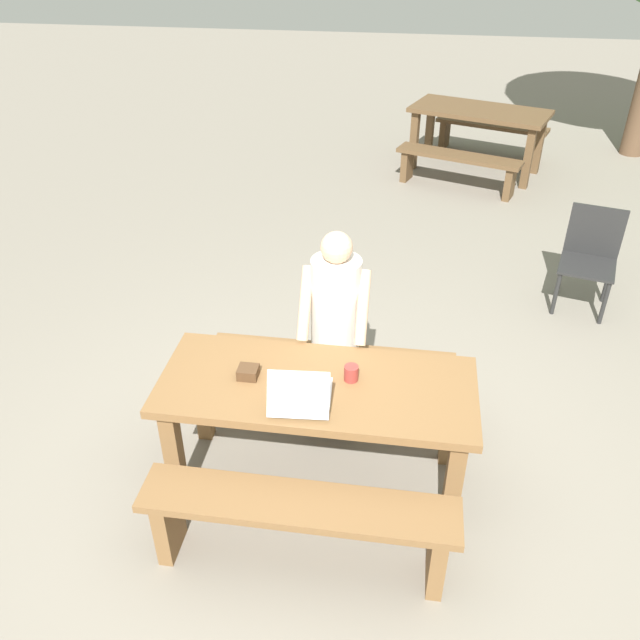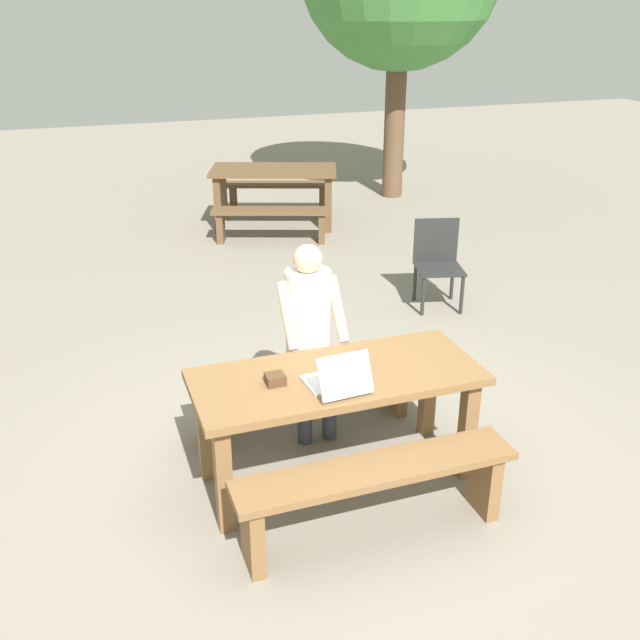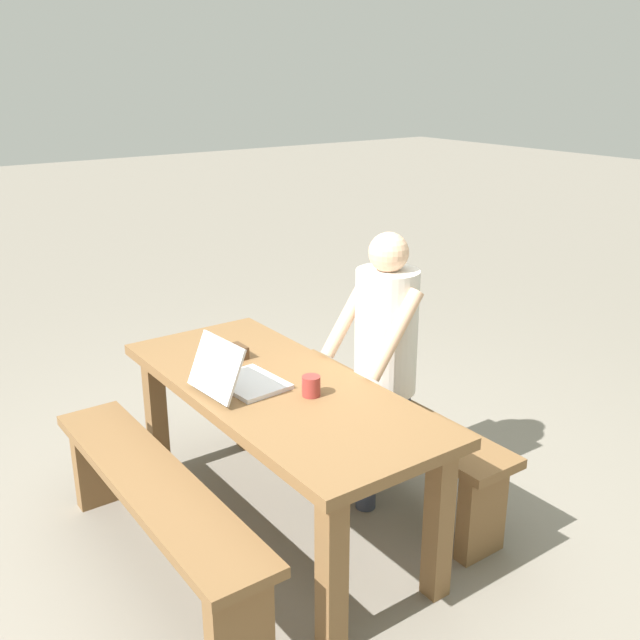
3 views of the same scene
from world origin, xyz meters
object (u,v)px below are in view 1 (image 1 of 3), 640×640
at_px(laptop, 300,393).
at_px(coffee_mug, 351,373).
at_px(small_pouch, 248,373).
at_px(plastic_chair, 589,257).
at_px(picnic_table_mid, 479,120).
at_px(person_seated, 335,318).
at_px(picnic_table_front, 317,400).

bearing_deg(laptop, coffee_mug, -141.23).
bearing_deg(small_pouch, plastic_chair, 45.31).
distance_m(small_pouch, picnic_table_mid, 5.71).
xyz_separation_m(coffee_mug, picnic_table_mid, (1.00, 5.43, -0.14)).
distance_m(laptop, plastic_chair, 3.23).
height_order(person_seated, plastic_chair, person_seated).
distance_m(picnic_table_front, person_seated, 0.61).
height_order(person_seated, picnic_table_mid, person_seated).
height_order(coffee_mug, picnic_table_mid, coffee_mug).
bearing_deg(plastic_chair, person_seated, -122.51).
xyz_separation_m(picnic_table_front, picnic_table_mid, (1.18, 5.49, 0.03)).
bearing_deg(person_seated, small_pouch, -125.02).
relative_size(coffee_mug, person_seated, 0.07).
xyz_separation_m(picnic_table_front, plastic_chair, (1.94, 2.35, -0.17)).
bearing_deg(picnic_table_front, plastic_chair, 50.41).
height_order(picnic_table_front, laptop, laptop).
distance_m(laptop, person_seated, 0.75).
relative_size(person_seated, plastic_chair, 1.61).
bearing_deg(laptop, small_pouch, -31.16).
xyz_separation_m(small_pouch, picnic_table_mid, (1.57, 5.49, -0.12)).
height_order(small_pouch, plastic_chair, plastic_chair).
bearing_deg(picnic_table_mid, coffee_mug, -80.75).
xyz_separation_m(laptop, coffee_mug, (0.24, 0.23, -0.02)).
bearing_deg(coffee_mug, picnic_table_mid, 79.57).
bearing_deg(coffee_mug, picnic_table_front, -162.19).
bearing_deg(small_pouch, laptop, -26.92).
xyz_separation_m(coffee_mug, person_seated, (-0.16, 0.52, 0.01)).
bearing_deg(plastic_chair, picnic_table_front, -114.77).
relative_size(person_seated, picnic_table_mid, 0.76).
xyz_separation_m(coffee_mug, plastic_chair, (1.76, 2.29, -0.34)).
xyz_separation_m(laptop, plastic_chair, (2.00, 2.51, -0.35)).
xyz_separation_m(picnic_table_front, laptop, (-0.06, -0.17, 0.18)).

